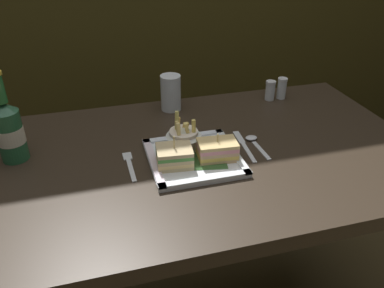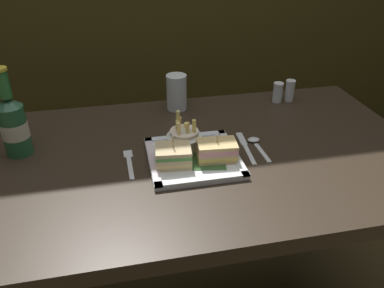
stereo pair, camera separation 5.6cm
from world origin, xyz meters
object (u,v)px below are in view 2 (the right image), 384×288
beer_bottle (13,124)px  fork (129,162)px  dining_table (191,187)px  water_glass (177,95)px  square_plate (194,158)px  spoon (256,143)px  sandwich_half_left (173,155)px  knife (245,146)px  pepper_shaker (290,92)px  sandwich_half_right (217,151)px  salt_shaker (278,93)px  fries_cup (184,136)px

beer_bottle → fork: size_ratio=1.75×
dining_table → water_glass: water_glass is taller
square_plate → spoon: bearing=12.5°
sandwich_half_left → fork: bearing=159.1°
square_plate → knife: bearing=13.2°
dining_table → beer_bottle: size_ratio=5.34×
spoon → pepper_shaker: bearing=50.8°
sandwich_half_left → beer_bottle: size_ratio=0.40×
sandwich_half_right → water_glass: size_ratio=0.90×
square_plate → spoon: size_ratio=1.82×
square_plate → salt_shaker: size_ratio=3.44×
water_glass → fork: bearing=-120.7°
square_plate → pepper_shaker: bearing=37.2°
knife → salt_shaker: 0.35m
fries_cup → salt_shaker: fries_cup is taller
dining_table → pepper_shaker: bearing=33.9°
sandwich_half_left → fork: (-0.11, 0.04, -0.03)m
square_plate → pepper_shaker: pepper_shaker is taller
fries_cup → knife: (0.18, -0.01, -0.05)m
beer_bottle → salt_shaker: (0.84, 0.18, -0.06)m
square_plate → beer_bottle: size_ratio=0.97×
sandwich_half_left → fries_cup: size_ratio=0.90×
water_glass → spoon: water_glass is taller
sandwich_half_left → sandwich_half_right: sandwich_half_left is taller
square_plate → spoon: square_plate is taller
sandwich_half_left → spoon: (0.25, 0.06, -0.03)m
water_glass → salt_shaker: water_glass is taller
sandwich_half_right → knife: sandwich_half_right is taller
dining_table → sandwich_half_right: size_ratio=12.16×
sandwich_half_right → fries_cup: bearing=136.7°
fries_cup → salt_shaker: 0.47m
fork → salt_shaker: salt_shaker is taller
beer_bottle → water_glass: 0.52m
fries_cup → beer_bottle: (-0.45, 0.09, 0.04)m
water_glass → salt_shaker: bearing=-2.5°
dining_table → square_plate: bearing=-88.4°
pepper_shaker → beer_bottle: bearing=-168.5°
sandwich_half_left → water_glass: (0.07, 0.35, 0.02)m
fork → knife: (0.33, 0.02, 0.00)m
pepper_shaker → fries_cup: bearing=-148.3°
beer_bottle → salt_shaker: 0.86m
beer_bottle → knife: size_ratio=1.40×
square_plate → sandwich_half_left: 0.07m
beer_bottle → pepper_shaker: size_ratio=3.26×
fries_cup → spoon: fries_cup is taller
knife → salt_shaker: bearing=52.8°
water_glass → salt_shaker: 0.36m
spoon → salt_shaker: salt_shaker is taller
dining_table → fork: bearing=-175.5°
dining_table → fries_cup: (-0.01, 0.01, 0.17)m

